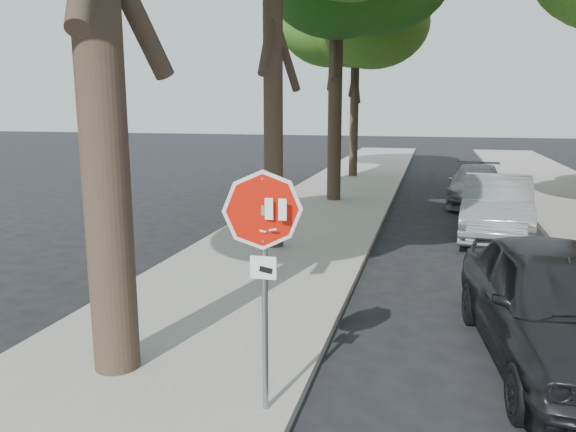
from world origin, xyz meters
name	(u,v)px	position (x,y,z in m)	size (l,w,h in m)	color
ground	(329,427)	(0.00, 0.00, 0.00)	(120.00, 120.00, 0.00)	black
sidewalk_left	(320,211)	(-2.50, 12.00, 0.06)	(4.00, 55.00, 0.12)	gray
curb_left	(384,214)	(-0.45, 12.00, 0.07)	(0.12, 55.00, 0.13)	#9E9384
curb_right	(536,221)	(3.95, 12.00, 0.07)	(0.12, 55.00, 0.13)	#9E9384
stop_sign	(264,246)	(-0.70, -0.03, 1.95)	(0.76, 0.34, 2.61)	gray
tree_far	(356,19)	(-2.72, 21.11, 7.21)	(5.29, 4.91, 9.33)	black
car_a	(558,305)	(2.60, 2.23, 0.81)	(1.91, 4.75, 1.62)	black
car_b	(497,207)	(2.60, 9.89, 0.78)	(1.66, 4.76, 1.57)	gray
car_c	(477,185)	(2.45, 14.87, 0.67)	(1.87, 4.59, 1.33)	#49494E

